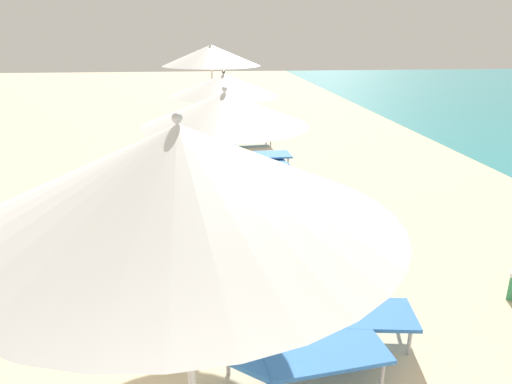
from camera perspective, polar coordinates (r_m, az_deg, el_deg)
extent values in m
cylinder|color=silver|center=(3.20, -7.99, -20.62)|extent=(0.05, 0.05, 2.01)
cone|color=white|center=(2.58, -9.29, 2.07)|extent=(2.49, 2.49, 0.57)
sphere|color=silver|center=(2.51, -9.67, 8.93)|extent=(0.06, 0.06, 0.06)
cube|color=blue|center=(4.49, 8.15, -18.72)|extent=(1.23, 0.75, 0.04)
cube|color=blue|center=(4.21, -2.20, -18.59)|extent=(0.50, 0.65, 0.33)
cylinder|color=#B2B2B7|center=(4.94, 12.39, -17.40)|extent=(0.04, 0.04, 0.28)
cylinder|color=#B2B2B7|center=(4.59, 15.25, -20.89)|extent=(0.04, 0.04, 0.28)
cylinder|color=#B2B2B7|center=(4.60, -3.43, -20.01)|extent=(0.04, 0.04, 0.28)
cylinder|color=silver|center=(5.65, -3.58, -1.99)|extent=(0.05, 0.05, 2.03)
cone|color=white|center=(5.34, -3.85, 10.14)|extent=(1.92, 1.92, 0.38)
sphere|color=silver|center=(5.31, -3.90, 12.48)|extent=(0.06, 0.06, 0.06)
cube|color=yellow|center=(7.12, 4.68, -4.10)|extent=(1.09, 0.83, 0.04)
cube|color=yellow|center=(7.09, -0.29, -2.50)|extent=(0.42, 0.68, 0.36)
cylinder|color=#B2B2B7|center=(7.42, 7.75, -4.36)|extent=(0.04, 0.04, 0.23)
cylinder|color=#B2B2B7|center=(6.94, 7.82, -6.08)|extent=(0.04, 0.04, 0.23)
cylinder|color=#B2B2B7|center=(7.46, -0.55, -4.03)|extent=(0.04, 0.04, 0.23)
cylinder|color=#B2B2B7|center=(6.98, -1.08, -5.72)|extent=(0.04, 0.04, 0.23)
cube|color=blue|center=(5.04, 12.83, -14.39)|extent=(1.15, 0.72, 0.04)
cube|color=blue|center=(4.86, 4.55, -12.81)|extent=(0.44, 0.62, 0.34)
cylinder|color=#B2B2B7|center=(5.42, 16.94, -14.23)|extent=(0.04, 0.04, 0.28)
cylinder|color=#B2B2B7|center=(5.04, 18.31, -17.13)|extent=(0.04, 0.04, 0.28)
cylinder|color=#B2B2B7|center=(5.24, 3.74, -14.57)|extent=(0.04, 0.04, 0.28)
cylinder|color=#B2B2B7|center=(4.85, 3.91, -17.67)|extent=(0.04, 0.04, 0.28)
cylinder|color=#4C4C51|center=(9.06, -3.80, 5.70)|extent=(0.05, 0.05, 1.91)
cone|color=white|center=(8.87, -3.97, 12.98)|extent=(2.05, 2.05, 0.40)
sphere|color=#4C4C51|center=(8.84, -4.00, 14.47)|extent=(0.06, 0.06, 0.06)
cube|color=blue|center=(10.53, 0.98, 3.57)|extent=(1.12, 0.75, 0.04)
cube|color=blue|center=(10.33, -2.69, 4.24)|extent=(0.44, 0.65, 0.34)
cylinder|color=#B2B2B7|center=(10.91, 2.76, 3.42)|extent=(0.04, 0.04, 0.21)
cylinder|color=#B2B2B7|center=(10.45, 3.57, 2.70)|extent=(0.04, 0.04, 0.21)
cylinder|color=#B2B2B7|center=(10.64, -3.21, 3.01)|extent=(0.04, 0.04, 0.21)
cylinder|color=#B2B2B7|center=(10.16, -2.65, 2.24)|extent=(0.04, 0.04, 0.21)
cube|color=blue|center=(8.38, 3.74, -0.30)|extent=(1.19, 0.62, 0.04)
cube|color=blue|center=(8.18, -1.26, 0.81)|extent=(0.38, 0.57, 0.41)
cylinder|color=#B2B2B7|center=(8.75, 6.43, -0.53)|extent=(0.04, 0.04, 0.25)
cylinder|color=#B2B2B7|center=(8.34, 7.27, -1.56)|extent=(0.04, 0.04, 0.25)
cylinder|color=#B2B2B7|center=(8.50, -2.06, -1.02)|extent=(0.04, 0.04, 0.25)
cylinder|color=#B2B2B7|center=(8.08, -1.63, -2.11)|extent=(0.04, 0.04, 0.25)
cylinder|color=silver|center=(11.65, -5.31, 9.57)|extent=(0.05, 0.05, 2.28)
cone|color=white|center=(11.50, -5.53, 16.37)|extent=(2.35, 2.35, 0.48)
sphere|color=silver|center=(11.49, -5.57, 17.72)|extent=(0.06, 0.06, 0.06)
cube|color=blue|center=(13.12, -0.56, 6.74)|extent=(1.25, 0.74, 0.04)
cube|color=blue|center=(12.96, -4.11, 7.21)|extent=(0.52, 0.66, 0.30)
cylinder|color=#B2B2B7|center=(13.50, 1.28, 6.51)|extent=(0.04, 0.04, 0.22)
cylinder|color=#B2B2B7|center=(13.02, 1.81, 6.03)|extent=(0.04, 0.04, 0.22)
cylinder|color=#B2B2B7|center=(13.26, -4.40, 6.23)|extent=(0.04, 0.04, 0.22)
cylinder|color=#B2B2B7|center=(12.76, -4.08, 5.73)|extent=(0.04, 0.04, 0.22)
cube|color=blue|center=(10.98, 1.39, 4.58)|extent=(1.12, 0.71, 0.04)
cube|color=blue|center=(10.85, -2.36, 5.36)|extent=(0.40, 0.69, 0.35)
cylinder|color=#B2B2B7|center=(11.37, 3.37, 4.24)|extent=(0.04, 0.04, 0.28)
cylinder|color=#B2B2B7|center=(10.83, 3.97, 3.47)|extent=(0.04, 0.04, 0.28)
cylinder|color=#B2B2B7|center=(11.20, -2.77, 4.02)|extent=(0.04, 0.04, 0.28)
cylinder|color=#B2B2B7|center=(10.65, -2.47, 3.23)|extent=(0.04, 0.04, 0.28)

